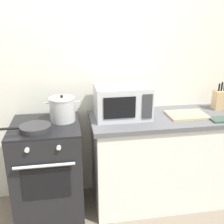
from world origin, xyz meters
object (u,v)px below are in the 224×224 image
frying_pan (35,128)px  cutting_board (187,115)px  stock_pot (62,109)px  knife_block (220,100)px  microwave (122,101)px  stove (49,170)px  oven_mitt (220,119)px

frying_pan → cutting_board: (1.38, 0.14, -0.02)m
stock_pot → knife_block: (1.57, 0.07, -0.01)m
frying_pan → microwave: microwave is taller
frying_pan → microwave: bearing=15.4°
microwave → frying_pan: bearing=-164.6°
frying_pan → knife_block: 1.82m
stove → oven_mitt: size_ratio=5.11×
cutting_board → oven_mitt: size_ratio=2.00×
frying_pan → knife_block: (1.79, 0.28, 0.07)m
stock_pot → cutting_board: (1.15, -0.07, -0.10)m
stock_pot → knife_block: size_ratio=1.13×
frying_pan → knife_block: knife_block is taller
cutting_board → knife_block: (0.41, 0.14, 0.09)m
cutting_board → knife_block: knife_block is taller
stove → microwave: size_ratio=1.84×
microwave → knife_block: (1.02, 0.06, -0.05)m
frying_pan → microwave: (0.77, 0.21, 0.12)m
microwave → cutting_board: microwave is taller
stock_pot → microwave: size_ratio=0.63×
stock_pot → oven_mitt: (1.41, -0.23, -0.10)m
stove → stock_pot: 0.59m
stove → oven_mitt: oven_mitt is taller
cutting_board → oven_mitt: (0.25, -0.16, -0.00)m
microwave → knife_block: size_ratio=1.79×
microwave → oven_mitt: 0.90m
stock_pot → frying_pan: size_ratio=0.69×
stove → microwave: bearing=6.4°
stove → oven_mitt: (1.56, -0.16, 0.47)m
cutting_board → knife_block: size_ratio=1.29×
knife_block → stock_pot: bearing=-177.4°
frying_pan → oven_mitt: 1.63m
frying_pan → stove: bearing=62.6°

